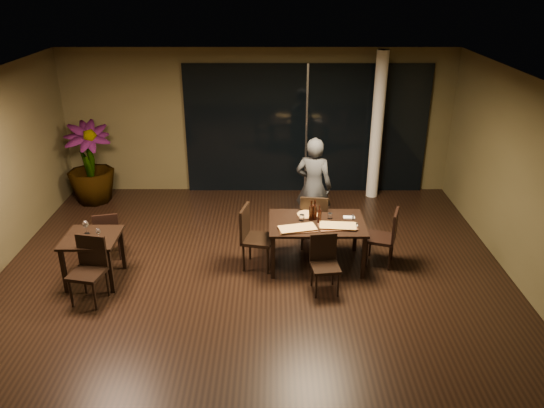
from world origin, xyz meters
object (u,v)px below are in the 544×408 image
at_px(main_table, 317,226).
at_px(bottle_c, 315,210).
at_px(diner, 314,186).
at_px(potted_plant, 90,163).
at_px(bottle_a, 311,210).
at_px(chair_main_far, 314,219).
at_px(chair_side_far, 108,233).
at_px(side_table, 92,244).
at_px(chair_main_near, 324,260).
at_px(chair_side_near, 89,266).
at_px(chair_main_left, 253,234).
at_px(chair_main_right, 387,235).
at_px(bottle_b, 319,214).

bearing_deg(main_table, bottle_c, 107.80).
relative_size(diner, potted_plant, 1.08).
bearing_deg(bottle_a, potted_plant, 149.96).
distance_m(chair_main_far, chair_side_far, 3.40).
bearing_deg(side_table, bottle_c, 10.11).
bearing_deg(potted_plant, chair_main_near, -36.54).
xyz_separation_m(side_table, chair_side_near, (0.10, -0.49, -0.08)).
xyz_separation_m(chair_main_near, chair_main_left, (-1.07, 0.67, 0.09)).
bearing_deg(diner, chair_main_far, 105.70).
relative_size(chair_main_near, chair_side_far, 1.02).
distance_m(chair_main_far, chair_side_near, 3.63).
height_order(chair_main_near, bottle_a, bottle_a).
relative_size(chair_main_right, bottle_a, 2.86).
bearing_deg(bottle_c, chair_side_near, -161.56).
xyz_separation_m(chair_side_near, diner, (3.32, 2.15, 0.35)).
bearing_deg(chair_main_near, chair_side_far, 158.25).
height_order(chair_main_left, chair_side_far, chair_main_left).
height_order(side_table, diner, diner).
bearing_deg(bottle_c, bottle_b, -58.90).
distance_m(diner, potted_plant, 4.62).
height_order(chair_main_right, chair_side_near, chair_side_near).
distance_m(chair_main_near, chair_side_far, 3.55).
xyz_separation_m(bottle_a, bottle_c, (0.06, 0.02, -0.00)).
height_order(potted_plant, bottle_c, potted_plant).
bearing_deg(diner, potted_plant, 0.39).
height_order(chair_main_far, diner, diner).
bearing_deg(bottle_c, chair_side_far, 179.07).
bearing_deg(bottle_a, bottle_c, 23.06).
relative_size(bottle_a, bottle_c, 1.00).
distance_m(chair_side_far, diner, 3.57).
distance_m(diner, bottle_b, 1.17).
bearing_deg(chair_main_near, side_table, 168.89).
height_order(chair_side_far, bottle_b, bottle_b).
bearing_deg(diner, chair_side_near, 50.86).
relative_size(main_table, chair_main_near, 1.74).
bearing_deg(chair_side_far, chair_side_near, 79.94).
bearing_deg(chair_main_near, bottle_a, 93.30).
xyz_separation_m(chair_side_near, potted_plant, (-1.08, 3.54, 0.28)).
xyz_separation_m(main_table, bottle_c, (-0.03, 0.10, 0.24)).
bearing_deg(potted_plant, chair_main_left, -37.95).
bearing_deg(chair_main_left, side_table, 112.65).
relative_size(main_table, chair_main_far, 1.52).
bearing_deg(chair_main_right, bottle_a, -75.52).
xyz_separation_m(chair_main_near, chair_side_far, (-3.44, 0.89, -0.01)).
xyz_separation_m(chair_side_near, bottle_a, (3.21, 1.06, 0.38)).
height_order(chair_main_near, chair_main_right, chair_main_right).
bearing_deg(bottle_b, bottle_c, 121.10).
distance_m(main_table, diner, 1.18).
bearing_deg(chair_main_far, potted_plant, -16.76).
distance_m(chair_main_near, bottle_b, 0.83).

